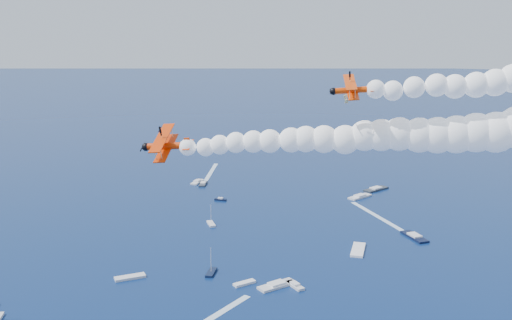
% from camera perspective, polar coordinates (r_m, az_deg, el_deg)
% --- Properties ---
extents(biplane_lead, '(8.16, 9.37, 6.10)m').
position_cam_1_polar(biplane_lead, '(83.80, 9.27, 6.58)').
color(biplane_lead, '#E73E04').
extents(biplane_trail, '(9.56, 11.45, 8.40)m').
position_cam_1_polar(biplane_trail, '(91.63, -8.42, 1.32)').
color(biplane_trail, '#E53504').
extents(smoke_trail_trail, '(56.52, 27.09, 10.19)m').
position_cam_1_polar(smoke_trail_trail, '(87.02, 9.22, 2.09)').
color(smoke_trail_trail, white).
extents(spectator_boats, '(216.23, 171.35, 0.70)m').
position_cam_1_polar(spectator_boats, '(186.41, 7.52, -9.37)').
color(spectator_boats, white).
rests_on(spectator_boats, ground).
extents(boat_wakes, '(107.19, 176.03, 0.04)m').
position_cam_1_polar(boat_wakes, '(221.32, 0.89, -5.75)').
color(boat_wakes, white).
rests_on(boat_wakes, ground).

